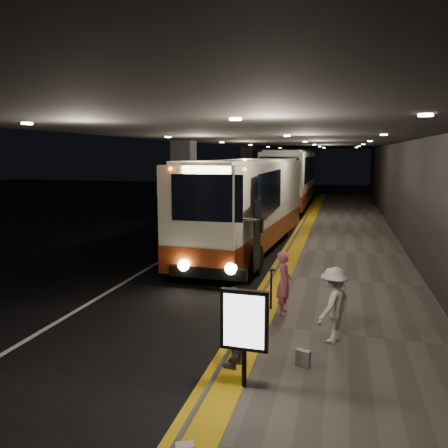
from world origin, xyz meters
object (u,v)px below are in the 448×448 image
at_px(passenger_waiting_white, 333,305).
at_px(info_sign, 244,322).
at_px(coach_main, 248,208).
at_px(stanchion_post, 271,290).
at_px(passenger_boarding, 284,283).
at_px(coach_second, 291,181).
at_px(bag_polka, 303,358).
at_px(passenger_waiting_grey, 235,327).

bearing_deg(passenger_waiting_white, info_sign, -5.42).
relative_size(coach_main, stanchion_post, 11.63).
bearing_deg(stanchion_post, passenger_waiting_white, -44.96).
xyz_separation_m(coach_main, passenger_boarding, (2.41, -7.27, -0.82)).
height_order(passenger_boarding, passenger_waiting_white, passenger_waiting_white).
height_order(passenger_waiting_white, info_sign, info_sign).
xyz_separation_m(coach_second, passenger_waiting_white, (3.52, -23.44, -1.01)).
relative_size(passenger_boarding, info_sign, 0.92).
height_order(passenger_waiting_white, bag_polka, passenger_waiting_white).
xyz_separation_m(coach_second, passenger_waiting_grey, (1.88, -24.99, -1.03)).
relative_size(passenger_boarding, passenger_waiting_white, 0.98).
distance_m(coach_main, passenger_boarding, 7.70).
bearing_deg(info_sign, passenger_waiting_grey, 116.32).
height_order(coach_main, passenger_waiting_white, coach_main).
xyz_separation_m(passenger_waiting_grey, info_sign, (0.30, -0.63, 0.36)).
relative_size(passenger_waiting_white, passenger_waiting_grey, 1.04).
relative_size(coach_main, coach_second, 0.91).
distance_m(passenger_boarding, passenger_waiting_white, 1.75).
bearing_deg(info_sign, coach_main, 102.45).
xyz_separation_m(coach_main, info_sign, (2.22, -10.76, -0.47)).
relative_size(coach_second, bag_polka, 41.39).
xyz_separation_m(passenger_waiting_grey, bag_polka, (1.16, 0.31, -0.59)).
relative_size(coach_main, passenger_boarding, 7.73).
bearing_deg(coach_second, stanchion_post, -84.99).
bearing_deg(coach_main, passenger_boarding, -68.00).
distance_m(coach_second, bag_polka, 24.91).
bearing_deg(passenger_waiting_grey, info_sign, 37.53).
xyz_separation_m(coach_main, passenger_waiting_grey, (1.92, -10.14, -0.82)).
relative_size(coach_second, stanchion_post, 12.81).
height_order(info_sign, stanchion_post, info_sign).
xyz_separation_m(passenger_waiting_white, stanchion_post, (-1.48, 1.48, -0.27)).
xyz_separation_m(passenger_waiting_white, passenger_waiting_grey, (-1.64, -1.55, -0.03)).
bearing_deg(coach_main, coach_second, 93.53).
relative_size(coach_main, passenger_waiting_white, 7.56).
bearing_deg(info_sign, bag_polka, 48.12).
bearing_deg(coach_second, bag_polka, -83.26).
relative_size(passenger_waiting_white, bag_polka, 4.97).
distance_m(passenger_boarding, bag_polka, 2.71).
bearing_deg(info_sign, stanchion_post, 93.02).
xyz_separation_m(coach_second, passenger_boarding, (2.37, -22.12, -1.02)).
xyz_separation_m(coach_second, info_sign, (2.18, -25.61, -0.67)).
bearing_deg(passenger_waiting_grey, passenger_boarding, -177.67).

